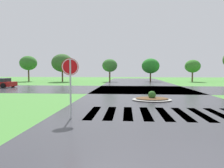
# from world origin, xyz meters

# --- Properties ---
(asphalt_roadway) EXTENTS (10.99, 80.00, 0.01)m
(asphalt_roadway) POSITION_xyz_m (0.00, 10.00, 0.00)
(asphalt_roadway) COLOR #35353A
(asphalt_roadway) RESTS_ON ground
(asphalt_cross_road) EXTENTS (90.00, 9.89, 0.01)m
(asphalt_cross_road) POSITION_xyz_m (0.00, 18.79, 0.00)
(asphalt_cross_road) COLOR #35353A
(asphalt_cross_road) RESTS_ON ground
(crosswalk_stripes) EXTENTS (7.65, 3.30, 0.01)m
(crosswalk_stripes) POSITION_xyz_m (0.00, 5.81, 0.00)
(crosswalk_stripes) COLOR white
(crosswalk_stripes) RESTS_ON ground
(stop_sign) EXTENTS (0.71, 0.33, 2.71)m
(stop_sign) POSITION_xyz_m (-4.39, 4.50, 2.02)
(stop_sign) COLOR #B2B5BA
(stop_sign) RESTS_ON ground
(median_island) EXTENTS (2.87, 2.13, 0.68)m
(median_island) POSITION_xyz_m (-0.03, 10.33, 0.13)
(median_island) COLOR #9E9B93
(median_island) RESTS_ON ground
(background_treeline) EXTENTS (44.54, 6.75, 6.19)m
(background_treeline) POSITION_xyz_m (1.07, 34.92, 3.64)
(background_treeline) COLOR #4C3823
(background_treeline) RESTS_ON ground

